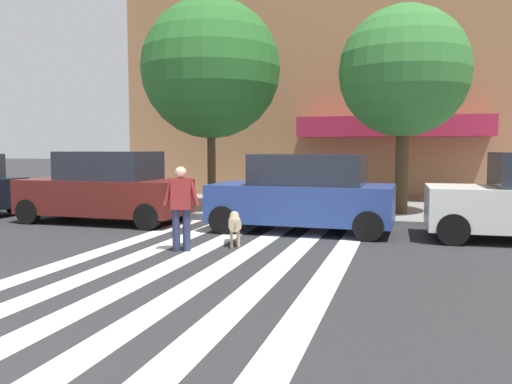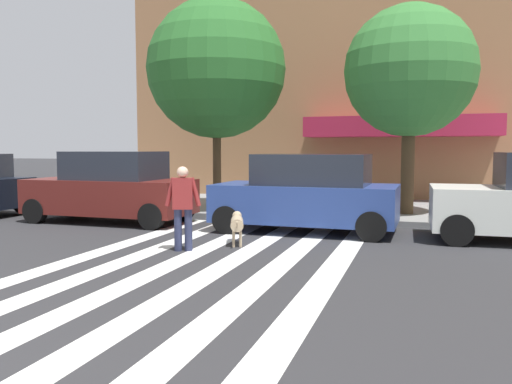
{
  "view_description": "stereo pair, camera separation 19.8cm",
  "coord_description": "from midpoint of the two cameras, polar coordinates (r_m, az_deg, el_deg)",
  "views": [
    {
      "loc": [
        4.53,
        -2.06,
        1.98
      ],
      "look_at": [
        2.11,
        6.23,
        1.26
      ],
      "focal_mm": 36.51,
      "sensor_mm": 36.0,
      "label": 1
    },
    {
      "loc": [
        4.71,
        -2.0,
        1.98
      ],
      "look_at": [
        2.11,
        6.23,
        1.26
      ],
      "focal_mm": 36.51,
      "sensor_mm": 36.0,
      "label": 2
    }
  ],
  "objects": [
    {
      "name": "sidewalk_far",
      "position": [
        17.27,
        0.63,
        -1.57
      ],
      "size": [
        80.0,
        6.0,
        0.15
      ],
      "primitive_type": "cube",
      "color": "gray",
      "rests_on": "ground_plane"
    },
    {
      "name": "crosswalk_stripes",
      "position": [
        8.75,
        -7.78,
        -8.32
      ],
      "size": [
        4.95,
        10.9,
        0.01
      ],
      "color": "silver",
      "rests_on": "ground_plane"
    },
    {
      "name": "ground_plane",
      "position": [
        9.26,
        -14.25,
        -7.72
      ],
      "size": [
        160.0,
        160.0,
        0.0
      ],
      "primitive_type": "plane",
      "color": "#2B2B2D"
    },
    {
      "name": "parked_car_third_in_line",
      "position": [
        12.44,
        4.79,
        -0.17
      ],
      "size": [
        4.31,
        2.11,
        1.85
      ],
      "color": "navy",
      "rests_on": "ground_plane"
    },
    {
      "name": "dog_on_leash",
      "position": [
        10.77,
        -2.87,
        -3.44
      ],
      "size": [
        0.52,
        1.09,
        0.65
      ],
      "color": "tan",
      "rests_on": "ground_plane"
    },
    {
      "name": "street_tree_middle",
      "position": [
        15.38,
        15.54,
        12.53
      ],
      "size": [
        3.63,
        3.63,
        5.79
      ],
      "color": "#4C3823",
      "rests_on": "sidewalk_far"
    },
    {
      "name": "street_tree_nearest",
      "position": [
        16.07,
        -5.33,
        13.26
      ],
      "size": [
        4.16,
        4.16,
        6.3
      ],
      "color": "#4C3823",
      "rests_on": "sidewalk_far"
    },
    {
      "name": "pedestrian_dog_walker",
      "position": [
        10.12,
        -8.76,
        -1.26
      ],
      "size": [
        0.69,
        0.35,
        1.64
      ],
      "color": "#282D4C",
      "rests_on": "ground_plane"
    },
    {
      "name": "parked_car_behind_first",
      "position": [
        14.5,
        -16.52,
        0.36
      ],
      "size": [
        4.5,
        1.98,
        1.91
      ],
      "color": "maroon",
      "rests_on": "ground_plane"
    }
  ]
}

